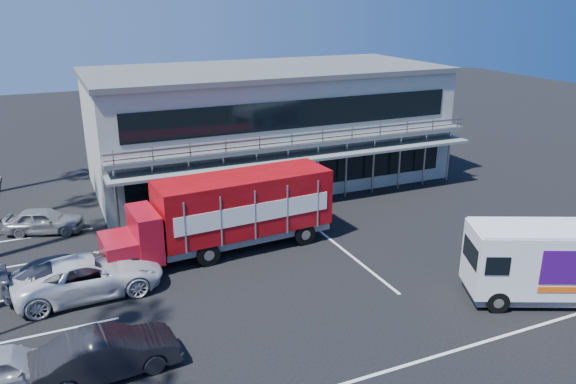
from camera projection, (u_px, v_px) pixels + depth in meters
name	position (u px, v px, depth m)	size (l,w,h in m)	color
ground	(333.00, 283.00, 23.82)	(120.00, 120.00, 0.00)	black
building	(267.00, 124.00, 36.68)	(22.40, 12.00, 7.30)	#999D8F
red_truck	(229.00, 211.00, 26.33)	(10.89, 3.23, 3.62)	maroon
white_van	(551.00, 262.00, 21.94)	(6.74, 4.66, 3.13)	silver
parked_car_a	(3.00, 370.00, 17.07)	(1.69, 4.19, 1.43)	#A0A1A7
parked_car_b	(107.00, 354.00, 17.77)	(1.59, 4.55, 1.50)	black
parked_car_c	(89.00, 276.00, 22.69)	(2.68, 5.81, 1.62)	silver
parked_car_d	(66.00, 274.00, 23.08)	(1.97, 4.85, 1.41)	#2E323E
parked_car_e	(44.00, 221.00, 28.72)	(1.55, 3.85, 1.31)	gray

